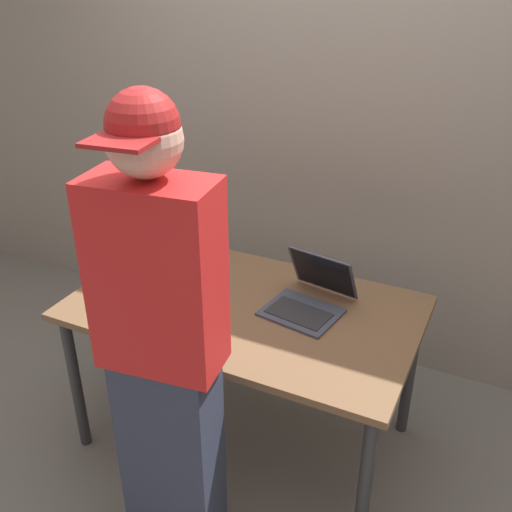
% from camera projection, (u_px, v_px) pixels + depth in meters
% --- Properties ---
extents(ground_plane, '(8.00, 8.00, 0.00)m').
position_uv_depth(ground_plane, '(246.00, 435.00, 2.86)').
color(ground_plane, slate).
rests_on(ground_plane, ground).
extents(desk, '(1.47, 0.87, 0.75)m').
position_uv_depth(desk, '(245.00, 319.00, 2.54)').
color(desk, brown).
rests_on(desk, ground).
extents(laptop, '(0.36, 0.39, 0.22)m').
position_uv_depth(laptop, '(310.00, 297.00, 2.47)').
color(laptop, '#383D4C').
rests_on(laptop, desk).
extents(beer_bottle_dark, '(0.07, 0.07, 0.34)m').
position_uv_depth(beer_bottle_dark, '(179.00, 254.00, 2.65)').
color(beer_bottle_dark, brown).
rests_on(beer_bottle_dark, desk).
extents(beer_bottle_brown, '(0.06, 0.06, 0.34)m').
position_uv_depth(beer_bottle_brown, '(170.00, 245.00, 2.73)').
color(beer_bottle_brown, '#1E5123').
rests_on(beer_bottle_brown, desk).
extents(beer_bottle_amber, '(0.07, 0.07, 0.31)m').
position_uv_depth(beer_bottle_amber, '(163.00, 239.00, 2.79)').
color(beer_bottle_amber, '#333333').
rests_on(beer_bottle_amber, desk).
extents(beer_bottle_green, '(0.07, 0.07, 0.27)m').
position_uv_depth(beer_bottle_green, '(136.00, 254.00, 2.70)').
color(beer_bottle_green, '#472B14').
rests_on(beer_bottle_green, desk).
extents(person_figure, '(0.42, 0.32, 1.79)m').
position_uv_depth(person_figure, '(164.00, 353.00, 1.91)').
color(person_figure, '#2D3347').
rests_on(person_figure, ground).
extents(coffee_mug, '(0.11, 0.07, 0.11)m').
position_uv_depth(coffee_mug, '(192.00, 310.00, 2.37)').
color(coffee_mug, '#19598C').
rests_on(coffee_mug, desk).
extents(back_wall, '(6.00, 0.10, 2.60)m').
position_uv_depth(back_wall, '(327.00, 125.00, 3.02)').
color(back_wall, gray).
rests_on(back_wall, ground).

